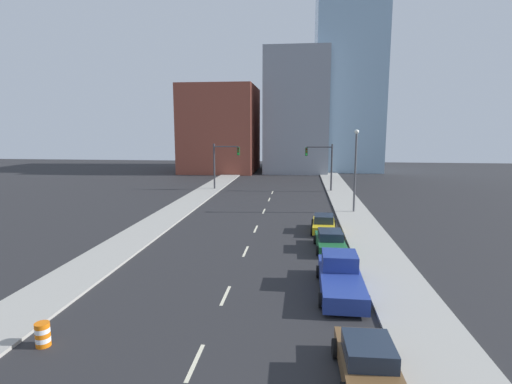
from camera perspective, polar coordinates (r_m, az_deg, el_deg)
The scene contains 20 objects.
sidewalk_left at distance 57.81m, azimuth -6.28°, elevation 0.69°, with size 3.43×103.24×0.15m.
sidewalk_right at distance 56.66m, azimuth 11.66°, elevation 0.39°, with size 3.43×103.24×0.15m.
lane_stripe_at_9m at distance 15.89m, azimuth -8.70°, elevation -22.90°, with size 0.16×2.40×0.01m, color beige.
lane_stripe_at_15m at distance 21.01m, azimuth -4.38°, elevation -14.51°, with size 0.16×2.40×0.01m, color beige.
lane_stripe_at_22m at distance 27.90m, azimuth -1.50°, elevation -8.46°, with size 0.16×2.40×0.01m, color beige.
lane_stripe_at_28m at distance 33.90m, azimuth -0.03°, elevation -5.30°, with size 0.16×2.40×0.01m, color beige.
lane_stripe_at_36m at distance 41.13m, azimuth 1.13°, elevation -2.74°, with size 0.16×2.40×0.01m, color beige.
lane_stripe_at_43m at distance 47.92m, azimuth 1.90°, elevation -1.07°, with size 0.16×2.40×0.01m, color beige.
lane_stripe_at_48m at distance 53.20m, azimuth 2.36°, elevation -0.06°, with size 0.16×2.40×0.01m, color beige.
building_brick_left at distance 80.67m, azimuth -5.03°, elevation 8.91°, with size 14.00×16.00×16.59m.
building_office_center at distance 83.15m, azimuth 5.79°, elevation 11.15°, with size 12.00×20.00×23.13m.
building_glass_right at distance 88.23m, azimuth 12.85°, elevation 15.79°, with size 13.00×20.00×38.27m.
traffic_signal_left at distance 55.39m, azimuth -4.99°, elevation 4.52°, with size 3.69×0.35×6.39m.
traffic_signal_right at distance 54.39m, azimuth 9.73°, elevation 4.34°, with size 3.69×0.35×6.39m.
traffic_barrel at distance 18.43m, azimuth -28.17°, elevation -17.51°, with size 0.56×0.56×0.95m.
street_lamp at distance 40.84m, azimuth 14.02°, elevation 3.75°, with size 0.44×0.44×8.32m.
sedan_brown at distance 14.97m, azimuth 15.71°, elevation -22.43°, with size 2.16×4.24×1.41m.
pickup_truck_blue at distance 21.68m, azimuth 11.96°, elevation -11.79°, with size 2.41×6.24×1.81m.
sedan_green at distance 28.58m, azimuth 10.55°, elevation -6.89°, with size 2.23×4.53×1.36m.
sedan_yellow at distance 33.41m, azimuth 9.63°, elevation -4.50°, with size 2.20×4.39×1.40m.
Camera 1 is at (3.69, -4.18, 8.37)m, focal length 28.00 mm.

